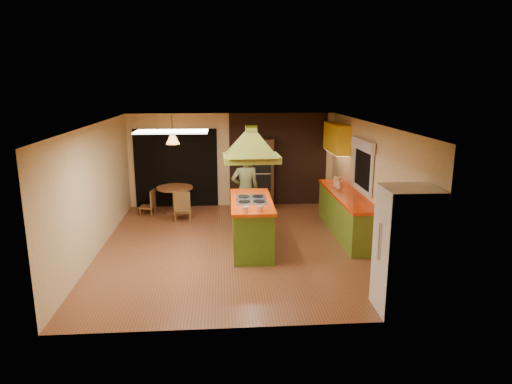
{
  "coord_description": "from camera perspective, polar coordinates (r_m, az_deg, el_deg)",
  "views": [
    {
      "loc": [
        -0.27,
        -8.91,
        3.28
      ],
      "look_at": [
        0.4,
        -0.06,
        1.15
      ],
      "focal_mm": 32.0,
      "sensor_mm": 36.0,
      "label": 1
    }
  ],
  "objects": [
    {
      "name": "brick_panel",
      "position": [
        12.4,
        2.79,
        4.07
      ],
      "size": [
        2.64,
        0.03,
        2.5
      ],
      "primitive_type": "cube",
      "color": "#381E14",
      "rests_on": "ground"
    },
    {
      "name": "chair_near",
      "position": [
        11.24,
        -9.11,
        -1.64
      ],
      "size": [
        0.43,
        0.43,
        0.76
      ],
      "primitive_type": null,
      "rotation": [
        0.0,
        0.0,
        3.11
      ],
      "color": "brown",
      "rests_on": "ground"
    },
    {
      "name": "chair_left",
      "position": [
        11.9,
        -13.45,
        -1.26
      ],
      "size": [
        0.42,
        0.42,
        0.65
      ],
      "primitive_type": null,
      "rotation": [
        0.0,
        0.0,
        -1.76
      ],
      "color": "brown",
      "rests_on": "ground"
    },
    {
      "name": "window_right",
      "position": [
        9.88,
        13.24,
        4.37
      ],
      "size": [
        0.12,
        1.35,
        1.06
      ],
      "color": "black",
      "rests_on": "room_walls"
    },
    {
      "name": "dining_table",
      "position": [
        11.86,
        -10.08,
        -0.34
      ],
      "size": [
        0.92,
        0.92,
        0.69
      ],
      "rotation": [
        0.0,
        0.0,
        -0.29
      ],
      "color": "brown",
      "rests_on": "ground"
    },
    {
      "name": "canister_small",
      "position": [
        10.92,
        9.94,
        1.21
      ],
      "size": [
        0.14,
        0.14,
        0.15
      ],
      "primitive_type": "cylinder",
      "rotation": [
        0.0,
        0.0,
        0.36
      ],
      "color": "beige",
      "rests_on": "right_counter"
    },
    {
      "name": "wall_oven",
      "position": [
        12.13,
        0.58,
        2.33
      ],
      "size": [
        0.65,
        0.64,
        1.86
      ],
      "rotation": [
        0.0,
        0.0,
        0.07
      ],
      "color": "#482E17",
      "rests_on": "ground"
    },
    {
      "name": "nook_opening",
      "position": [
        12.4,
        -9.95,
        2.94
      ],
      "size": [
        2.2,
        0.03,
        2.1
      ],
      "primitive_type": "cube",
      "color": "black",
      "rests_on": "ground"
    },
    {
      "name": "ceiling_plane",
      "position": [
        8.94,
        -2.6,
        8.49
      ],
      "size": [
        6.5,
        6.5,
        0.0
      ],
      "primitive_type": "plane",
      "rotation": [
        3.14,
        0.0,
        0.0
      ],
      "color": "silver",
      "rests_on": "room_walls"
    },
    {
      "name": "range_hood",
      "position": [
        8.82,
        -0.6,
        6.79
      ],
      "size": [
        1.11,
        0.82,
        0.8
      ],
      "rotation": [
        0.0,
        0.0,
        0.04
      ],
      "color": "olive",
      "rests_on": "ceiling_plane"
    },
    {
      "name": "fluor_panel",
      "position": [
        7.79,
        -10.51,
        7.43
      ],
      "size": [
        1.2,
        0.6,
        0.03
      ],
      "primitive_type": "cube",
      "color": "white",
      "rests_on": "ceiling_plane"
    },
    {
      "name": "pendant_lamp",
      "position": [
        11.61,
        -10.37,
        6.46
      ],
      "size": [
        0.39,
        0.39,
        0.22
      ],
      "primitive_type": "cone",
      "rotation": [
        0.0,
        0.0,
        -0.18
      ],
      "color": "#FF9E3F",
      "rests_on": "ceiling_plane"
    },
    {
      "name": "room_walls",
      "position": [
        9.14,
        -2.52,
        0.66
      ],
      "size": [
        5.5,
        6.5,
        6.5
      ],
      "color": "beige",
      "rests_on": "ground"
    },
    {
      "name": "man",
      "position": [
        10.4,
        -1.35,
        0.21
      ],
      "size": [
        0.71,
        0.53,
        1.78
      ],
      "primitive_type": "imported",
      "rotation": [
        0.0,
        0.0,
        3.31
      ],
      "color": "#50542C",
      "rests_on": "ground"
    },
    {
      "name": "canister_large",
      "position": [
        10.83,
        10.06,
        1.31
      ],
      "size": [
        0.19,
        0.19,
        0.22
      ],
      "primitive_type": "cylinder",
      "rotation": [
        0.0,
        0.0,
        -0.34
      ],
      "color": "beige",
      "rests_on": "right_counter"
    },
    {
      "name": "upper_cabinets",
      "position": [
        11.54,
        10.03,
        6.68
      ],
      "size": [
        0.34,
        1.4,
        0.7
      ],
      "primitive_type": "cube",
      "color": "yellow",
      "rests_on": "room_walls"
    },
    {
      "name": "canister_medium",
      "position": [
        10.6,
        10.38,
        0.89
      ],
      "size": [
        0.16,
        0.16,
        0.17
      ],
      "primitive_type": "cylinder",
      "rotation": [
        0.0,
        0.0,
        0.36
      ],
      "color": "beige",
      "rests_on": "right_counter"
    },
    {
      "name": "right_counter",
      "position": [
        10.28,
        11.21,
        -2.67
      ],
      "size": [
        0.62,
        3.05,
        0.92
      ],
      "color": "olive",
      "rests_on": "ground"
    },
    {
      "name": "kitchen_island",
      "position": [
        9.19,
        -0.58,
        -4.03
      ],
      "size": [
        0.85,
        2.05,
        1.03
      ],
      "rotation": [
        0.0,
        0.0,
        -0.01
      ],
      "color": "#557D1F",
      "rests_on": "ground"
    },
    {
      "name": "ground",
      "position": [
        9.49,
        -2.44,
        -6.72
      ],
      "size": [
        6.5,
        6.5,
        0.0
      ],
      "primitive_type": "plane",
      "color": "brown",
      "rests_on": "ground"
    },
    {
      "name": "refrigerator",
      "position": [
        6.95,
        18.25,
        -6.97
      ],
      "size": [
        0.78,
        0.74,
        1.86
      ],
      "primitive_type": "cube",
      "rotation": [
        0.0,
        0.0,
        -0.02
      ],
      "color": "white",
      "rests_on": "ground"
    }
  ]
}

